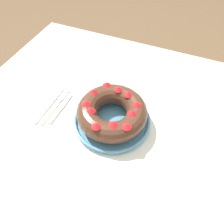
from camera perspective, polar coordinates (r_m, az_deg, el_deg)
name	(u,v)px	position (r m, az deg, el deg)	size (l,w,h in m)	color
ground_plane	(115,186)	(1.50, 0.68, -18.86)	(8.00, 8.00, 0.00)	brown
dining_table	(116,132)	(0.93, 1.04, -5.32)	(1.28, 1.07, 0.72)	silver
serving_dish	(112,120)	(0.84, 0.00, -2.17)	(0.29, 0.29, 0.02)	#518EB2
bundt_cake	(112,112)	(0.80, 0.00, 0.06)	(0.26, 0.26, 0.09)	#4C2D1E
fork	(57,104)	(0.94, -14.14, 2.04)	(0.02, 0.20, 0.01)	white
serving_knife	(47,107)	(0.94, -16.55, 1.25)	(0.02, 0.21, 0.01)	white
cake_knife	(59,110)	(0.91, -13.65, 0.53)	(0.02, 0.17, 0.01)	white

